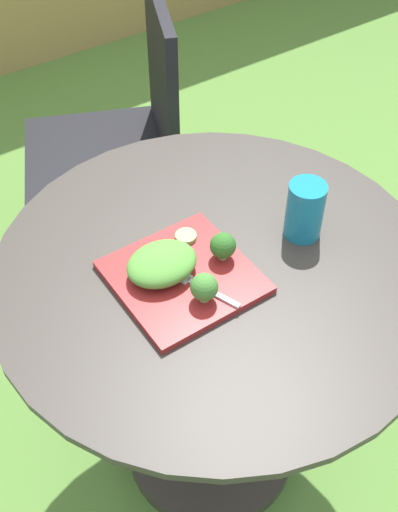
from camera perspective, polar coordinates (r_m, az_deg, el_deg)
name	(u,v)px	position (r m, az deg, el deg)	size (l,w,h in m)	color
ground_plane	(210,448)	(1.82, 1.03, -16.69)	(12.00, 12.00, 0.00)	#568438
patio_table	(213,350)	(1.43, 1.26, -8.33)	(0.85, 0.85, 0.73)	#38332D
patio_chair	(127,127)	(1.93, -6.40, 11.30)	(0.58, 0.58, 0.90)	black
salad_plate	(182,276)	(1.18, -1.51, -1.78)	(0.25, 0.25, 0.01)	maroon
drinking_glass	(304,213)	(1.25, 9.37, 3.82)	(0.07, 0.07, 0.12)	teal
fork	(196,284)	(1.16, -0.24, -2.50)	(0.07, 0.15, 0.00)	silver
lettuce_mound	(162,264)	(1.16, -3.33, -0.68)	(0.13, 0.11, 0.05)	#519338
broccoli_floret_0	(223,246)	(1.19, 2.14, 0.91)	(0.05, 0.05, 0.06)	#99B770
broccoli_floret_1	(204,287)	(1.11, 0.47, -2.80)	(0.05, 0.05, 0.06)	#99B770
cucumber_slice_0	(186,236)	(1.24, -1.18, 1.77)	(0.04, 0.04, 0.01)	#8EB766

